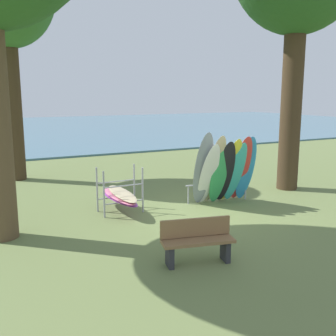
# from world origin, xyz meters

# --- Properties ---
(ground_plane) EXTENTS (80.00, 80.00, 0.00)m
(ground_plane) POSITION_xyz_m (0.00, 0.00, 0.00)
(ground_plane) COLOR olive
(lake_water) EXTENTS (80.00, 36.00, 0.10)m
(lake_water) POSITION_xyz_m (0.00, 29.25, 0.05)
(lake_water) COLOR #477084
(lake_water) RESTS_ON ground
(leaning_board_pile) EXTENTS (2.12, 1.20, 2.20)m
(leaning_board_pile) POSITION_xyz_m (0.92, 0.57, 0.99)
(leaning_board_pile) COLOR gray
(leaning_board_pile) RESTS_ON ground
(board_storage_rack) EXTENTS (1.15, 2.13, 1.25)m
(board_storage_rack) POSITION_xyz_m (-2.08, 1.24, 0.47)
(board_storage_rack) COLOR #9EA0A5
(board_storage_rack) RESTS_ON ground
(park_bench) EXTENTS (1.46, 0.71, 0.85)m
(park_bench) POSITION_xyz_m (-1.93, -2.59, 0.45)
(park_bench) COLOR #2D2D33
(park_bench) RESTS_ON ground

